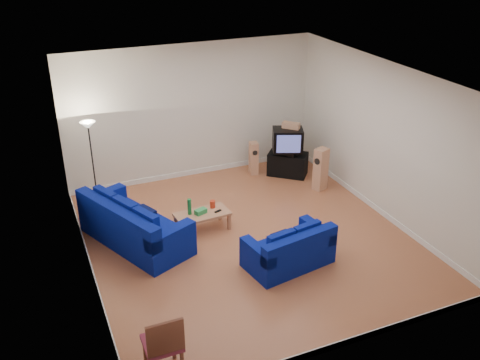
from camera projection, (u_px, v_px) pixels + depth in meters
name	position (u px, v px, depth m)	size (l,w,h in m)	color
room	(249.00, 167.00, 9.79)	(6.01, 6.51, 3.21)	#974C2E
sofa_three_seat	(133.00, 228.00, 10.18)	(1.88, 2.56, 0.91)	#010A53
sofa_loveseat	(290.00, 251.00, 9.54)	(1.65, 1.10, 0.77)	#010A53
coffee_table	(202.00, 215.00, 10.62)	(1.11, 0.61, 0.39)	tan
bottle	(189.00, 207.00, 10.48)	(0.08, 0.08, 0.33)	#197233
tissue_box	(201.00, 211.00, 10.55)	(0.24, 0.13, 0.10)	green
red_canister	(213.00, 204.00, 10.77)	(0.11, 0.11, 0.15)	red
remote	(218.00, 211.00, 10.64)	(0.15, 0.05, 0.02)	black
tv_stand	(288.00, 164.00, 13.01)	(0.92, 0.51, 0.56)	black
av_receiver	(289.00, 152.00, 12.84)	(0.45, 0.37, 0.10)	black
television	(288.00, 140.00, 12.66)	(0.84, 0.74, 0.54)	black
centre_speaker	(291.00, 125.00, 12.57)	(0.41, 0.16, 0.14)	tan
speaker_left	(254.00, 158.00, 12.99)	(0.23, 0.28, 0.82)	tan
speaker_right	(321.00, 169.00, 12.21)	(0.36, 0.32, 1.00)	tan
floor_lamp	(89.00, 137.00, 11.16)	(0.32, 0.32, 1.88)	black
dining_chair	(163.00, 343.00, 7.05)	(0.50, 0.50, 1.04)	brown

